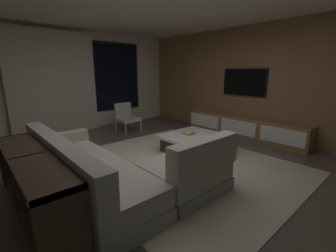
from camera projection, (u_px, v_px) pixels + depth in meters
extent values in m
plane|color=#564C44|center=(160.00, 169.00, 3.84)|extent=(9.20, 9.20, 0.00)
cube|color=silver|center=(74.00, 81.00, 6.17)|extent=(6.60, 0.12, 2.70)
cube|color=black|center=(117.00, 77.00, 6.95)|extent=(1.52, 0.02, 2.02)
cube|color=black|center=(117.00, 77.00, 6.94)|extent=(1.40, 0.03, 1.90)
cube|color=beige|center=(54.00, 84.00, 5.70)|extent=(2.10, 0.12, 2.60)
cube|color=#8E6642|center=(256.00, 82.00, 5.51)|extent=(0.12, 7.80, 2.70)
cube|color=beige|center=(179.00, 165.00, 3.99)|extent=(3.20, 3.80, 0.01)
cube|color=gray|center=(91.00, 186.00, 3.07)|extent=(0.90, 2.50, 0.18)
cube|color=#B2ADA3|center=(89.00, 172.00, 3.02)|extent=(0.86, 2.42, 0.24)
cube|color=#B2ADA3|center=(59.00, 156.00, 2.72)|extent=(0.20, 2.50, 0.40)
cube|color=#B2ADA3|center=(60.00, 139.00, 3.80)|extent=(0.90, 0.20, 0.18)
cube|color=gray|center=(183.00, 184.00, 3.13)|extent=(1.10, 0.90, 0.18)
cube|color=#B2ADA3|center=(184.00, 170.00, 3.08)|extent=(1.07, 0.86, 0.24)
cube|color=#B2ADA3|center=(205.00, 155.00, 2.75)|extent=(1.10, 0.20, 0.40)
cube|color=beige|center=(56.00, 146.00, 3.20)|extent=(0.10, 0.36, 0.36)
cube|color=#B2A893|center=(79.00, 164.00, 2.59)|extent=(0.10, 0.36, 0.36)
cube|color=#403022|center=(195.00, 145.00, 4.59)|extent=(1.00, 1.00, 0.30)
cube|color=white|center=(195.00, 137.00, 4.55)|extent=(1.16, 1.16, 0.06)
cube|color=#AB95C4|center=(189.00, 133.00, 4.62)|extent=(0.22, 0.19, 0.03)
cube|color=gold|center=(189.00, 132.00, 4.61)|extent=(0.22, 0.17, 0.02)
cylinder|color=#B2ADA0|center=(141.00, 126.00, 6.10)|extent=(0.04, 0.04, 0.36)
cylinder|color=#B2ADA0|center=(126.00, 129.00, 5.78)|extent=(0.04, 0.04, 0.36)
cylinder|color=#B2ADA0|center=(131.00, 123.00, 6.46)|extent=(0.04, 0.04, 0.36)
cylinder|color=#B2ADA0|center=(116.00, 126.00, 6.14)|extent=(0.04, 0.04, 0.36)
cube|color=#B2ADA3|center=(128.00, 119.00, 6.08)|extent=(0.55, 0.57, 0.08)
cube|color=#B2ADA3|center=(123.00, 110.00, 6.20)|extent=(0.49, 0.09, 0.38)
cube|color=#8E6642|center=(242.00, 127.00, 5.66)|extent=(0.44, 3.10, 0.52)
cube|color=white|center=(282.00, 136.00, 4.74)|extent=(0.02, 0.93, 0.33)
cube|color=white|center=(237.00, 127.00, 5.50)|extent=(0.02, 0.93, 0.33)
cube|color=white|center=(204.00, 121.00, 6.26)|extent=(0.02, 0.93, 0.33)
cube|color=#39281A|center=(275.00, 140.00, 5.04)|extent=(0.33, 0.68, 0.19)
cube|color=#4CB491|center=(288.00, 143.00, 4.86)|extent=(0.03, 0.04, 0.16)
cube|color=#A46549|center=(281.00, 142.00, 4.95)|extent=(0.03, 0.04, 0.14)
cube|color=#3F87D8|center=(275.00, 141.00, 5.05)|extent=(0.03, 0.04, 0.16)
cube|color=#B140D1|center=(270.00, 140.00, 5.14)|extent=(0.03, 0.04, 0.14)
cube|color=tan|center=(264.00, 138.00, 5.23)|extent=(0.03, 0.04, 0.19)
cube|color=black|center=(244.00, 82.00, 5.62)|extent=(0.04, 1.14, 0.66)
cube|color=black|center=(244.00, 82.00, 5.62)|extent=(0.05, 1.10, 0.62)
cube|color=#403022|center=(29.00, 157.00, 2.41)|extent=(0.40, 2.10, 0.04)
cube|color=#403022|center=(37.00, 205.00, 2.55)|extent=(0.38, 2.04, 0.03)
cube|color=#403022|center=(65.00, 236.00, 1.75)|extent=(0.40, 0.04, 0.74)
cube|color=#403022|center=(17.00, 160.00, 3.24)|extent=(0.40, 0.04, 0.74)
cube|color=#403022|center=(34.00, 187.00, 2.50)|extent=(0.38, 0.03, 0.74)
cube|color=silver|center=(58.00, 233.00, 1.90)|extent=(0.18, 0.04, 0.25)
cube|color=white|center=(51.00, 221.00, 2.06)|extent=(0.18, 0.04, 0.26)
cube|color=white|center=(44.00, 211.00, 2.21)|extent=(0.18, 0.04, 0.25)
cube|color=silver|center=(39.00, 202.00, 2.36)|extent=(0.18, 0.04, 0.25)
cube|color=silver|center=(34.00, 194.00, 2.51)|extent=(0.18, 0.04, 0.26)
cube|color=silver|center=(31.00, 188.00, 2.67)|extent=(0.18, 0.04, 0.23)
cube|color=silver|center=(27.00, 180.00, 2.82)|extent=(0.18, 0.04, 0.26)
cube|color=silver|center=(23.00, 175.00, 2.97)|extent=(0.18, 0.04, 0.25)
cube|color=silver|center=(20.00, 170.00, 3.12)|extent=(0.18, 0.04, 0.26)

